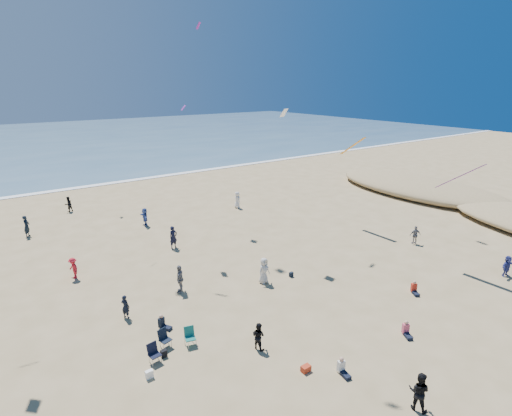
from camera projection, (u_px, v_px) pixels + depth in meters
ground at (329, 410)px, 16.64m from camera, size 220.00×220.00×0.00m
ocean at (24, 143)px, 90.17m from camera, size 220.00×100.00×0.06m
surf_line at (76, 188)px, 51.46m from camera, size 220.00×1.20×0.08m
standing_flyers at (209, 257)px, 29.15m from camera, size 27.71×38.14×1.92m
seated_group at (238, 308)px, 23.36m from camera, size 25.81×24.59×0.84m
chair_cluster at (170, 343)px, 20.12m from camera, size 2.70×1.50×1.00m
white_tote at (149, 374)px, 18.40m from camera, size 0.35×0.20×0.40m
black_backpack at (164, 354)px, 19.83m from camera, size 0.30×0.22×0.38m
cooler at (306, 369)px, 18.84m from camera, size 0.45×0.30×0.30m
navy_bag at (291, 274)px, 28.03m from camera, size 0.28×0.18×0.34m
kites_aloft at (302, 62)px, 27.34m from camera, size 39.87×47.14×29.57m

